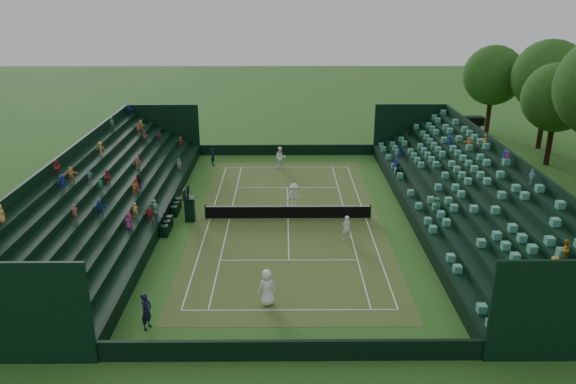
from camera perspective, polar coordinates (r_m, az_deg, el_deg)
name	(u,v)px	position (r m, az deg, el deg)	size (l,w,h in m)	color
ground	(288,219)	(39.52, 0.00, -2.72)	(160.00, 160.00, 0.00)	#356A21
court_surface	(288,219)	(39.52, 0.00, -2.72)	(12.97, 26.77, 0.01)	#2D6722
perimeter_wall_north	(287,150)	(54.36, -0.13, 4.31)	(17.17, 0.20, 1.00)	black
perimeter_wall_south	(291,350)	(25.36, 0.29, -15.79)	(17.17, 0.20, 1.00)	black
perimeter_wall_east	(409,212)	(40.29, 12.16, -1.97)	(0.20, 31.77, 1.00)	black
perimeter_wall_west	(167,212)	(40.18, -12.20, -2.04)	(0.20, 31.77, 1.00)	black
north_grandstand	(470,198)	(41.04, 17.97, -0.55)	(6.60, 32.00, 4.90)	black
south_grandstand	(105,199)	(40.87, -18.05, -0.64)	(6.60, 32.00, 4.90)	black
tennis_net	(288,212)	(39.32, 0.00, -2.02)	(11.67, 0.10, 1.06)	black
scoreboard_tower	(472,122)	(56.75, 18.23, 6.73)	(2.00, 1.00, 3.70)	black
umpire_chair	(189,206)	(39.38, -9.99, -1.40)	(0.82, 0.82, 2.58)	black
courtside_chairs	(171,216)	(39.74, -11.78, -2.38)	(0.51, 5.48, 1.11)	black
player_near_west	(267,288)	(28.95, -2.14, -9.68)	(0.96, 0.62, 1.96)	white
player_near_east	(346,228)	(36.21, 5.94, -3.63)	(0.61, 0.40, 1.67)	white
player_far_west	(281,158)	(50.08, -0.76, 3.50)	(0.97, 0.76, 2.00)	white
player_far_east	(294,195)	(41.26, 0.62, -0.34)	(1.19, 0.69, 1.84)	white
line_judge_north	(213,157)	(51.60, -7.64, 3.58)	(0.57, 0.38, 1.57)	black
line_judge_south	(146,311)	(27.96, -14.19, -11.66)	(0.68, 0.44, 1.86)	black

